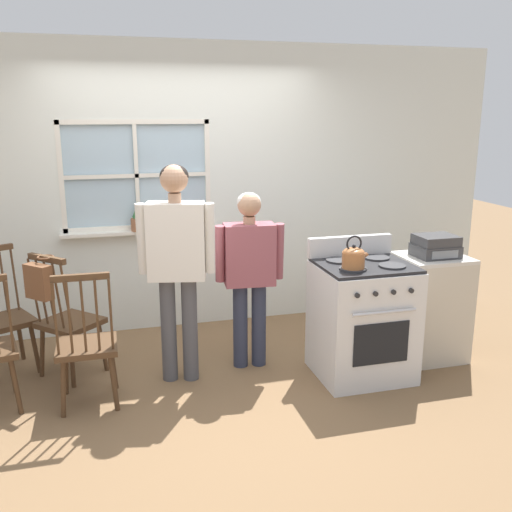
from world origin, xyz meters
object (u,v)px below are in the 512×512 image
Objects in this scene: chair_near_stove at (2,320)px; person_teen_center at (249,265)px; kettle at (354,257)px; person_elderly_left at (177,252)px; stove at (362,319)px; chair_by_window at (68,322)px; side_counter at (429,307)px; potted_plant at (138,220)px; stereo at (436,246)px; handbag at (39,281)px; chair_near_wall at (87,346)px.

person_teen_center reaches higher than chair_near_stove.
person_elderly_left is at bearing 160.98° from kettle.
chair_by_window is at bearing 164.90° from stove.
side_counter is (0.87, 0.30, -0.57)m from kettle.
chair_by_window is at bearing 171.48° from side_counter.
side_counter is at bearing -37.52° from chair_near_stove.
chair_by_window is at bearing 176.75° from person_teen_center.
potted_plant reaches higher than stereo.
person_teen_center is 0.86m from kettle.
chair_near_stove is at bearing 173.12° from person_teen_center.
chair_by_window is 3.34× the size of handbag.
stove is 2.49m from handbag.
side_counter is (2.81, 0.09, 0.00)m from chair_near_wall.
person_teen_center is at bearing 170.37° from stereo.
stove is at bearing -149.03° from chair_by_window.
chair_near_stove is 0.64m from handbag.
chair_by_window is 0.55m from chair_near_wall.
stereo is at bearing -90.00° from side_counter.
handbag is (-0.80, -0.98, -0.24)m from potted_plant.
side_counter is (0.70, 0.16, -0.02)m from stove.
handbag is at bearing 174.86° from side_counter.
stove reaches higher than side_counter.
chair_near_wall is 1.14× the size of side_counter.
chair_by_window is 2.29m from kettle.
chair_near_stove is at bearing 169.49° from side_counter.
handbag is (-0.17, -0.16, 0.40)m from chair_by_window.
chair_by_window is 2.33m from stove.
stove reaches higher than chair_near_wall.
handbag is at bearing 174.48° from stereo.
person_elderly_left is (0.84, -0.31, 0.59)m from chair_by_window.
kettle reaches higher than chair_near_wall.
chair_near_wall is 2.10m from stove.
person_elderly_left is 2.20m from side_counter.
chair_by_window is at bearing 43.93° from handbag.
person_elderly_left is 4.98× the size of stereo.
potted_plant is at bearing 1.28° from chair_near_stove.
potted_plant is (0.64, 0.82, 0.64)m from chair_by_window.
person_elderly_left is at bearing -154.07° from chair_by_window.
person_teen_center reaches higher than kettle.
person_elderly_left reaches higher than chair_near_stove.
chair_near_stove is 0.70× the size of person_teen_center.
stereo is at bearing -4.73° from person_teen_center.
side_counter is at bearing -28.51° from potted_plant.
person_teen_center is 1.60m from side_counter.
chair_near_wall is at bearing -160.78° from person_teen_center.
person_elderly_left is at bearing -79.77° from potted_plant.
stereo reaches higher than chair_near_wall.
kettle is at bearing -6.56° from person_elderly_left.
person_elderly_left reaches higher than person_teen_center.
person_elderly_left is 2.12m from stereo.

